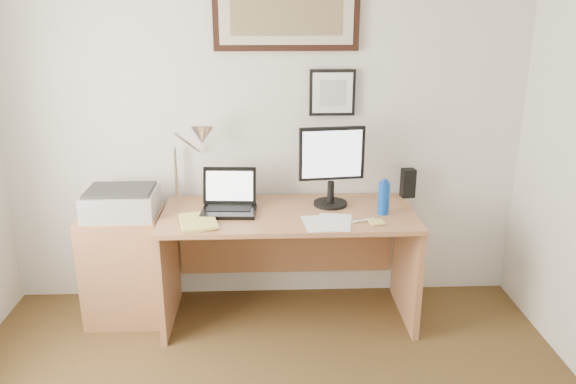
{
  "coord_description": "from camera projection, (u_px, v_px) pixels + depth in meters",
  "views": [
    {
      "loc": [
        0.01,
        -1.69,
        1.99
      ],
      "look_at": [
        0.14,
        1.43,
        0.95
      ],
      "focal_mm": 35.0,
      "sensor_mm": 36.0,
      "label": 1
    }
  ],
  "objects": [
    {
      "name": "sticky_pad",
      "position": [
        377.0,
        222.0,
        3.36
      ],
      "size": [
        0.1,
        0.1,
        0.01
      ],
      "primitive_type": "cube",
      "rotation": [
        0.0,
        0.0,
        0.2
      ],
      "color": "#D8D266",
      "rests_on": "desk"
    },
    {
      "name": "side_cabinet",
      "position": [
        125.0,
        267.0,
        3.67
      ],
      "size": [
        0.5,
        0.4,
        0.73
      ],
      "primitive_type": "cube",
      "color": "#9D6642",
      "rests_on": "floor"
    },
    {
      "name": "picture_large",
      "position": [
        286.0,
        12.0,
        3.49
      ],
      "size": [
        0.92,
        0.04,
        0.47
      ],
      "color": "black",
      "rests_on": "wall_back"
    },
    {
      "name": "picture_small",
      "position": [
        332.0,
        93.0,
        3.66
      ],
      "size": [
        0.3,
        0.03,
        0.3
      ],
      "color": "black",
      "rests_on": "wall_back"
    },
    {
      "name": "marker_pen",
      "position": [
        364.0,
        220.0,
        3.39
      ],
      "size": [
        0.14,
        0.06,
        0.02
      ],
      "primitive_type": "cylinder",
      "rotation": [
        0.0,
        1.57,
        0.35
      ],
      "color": "white",
      "rests_on": "desk"
    },
    {
      "name": "desk",
      "position": [
        288.0,
        241.0,
        3.7
      ],
      "size": [
        1.6,
        0.7,
        0.75
      ],
      "color": "#9D6642",
      "rests_on": "floor"
    },
    {
      "name": "speaker",
      "position": [
        408.0,
        183.0,
        3.8
      ],
      "size": [
        0.1,
        0.09,
        0.2
      ],
      "primitive_type": "cube",
      "rotation": [
        0.0,
        0.0,
        0.12
      ],
      "color": "black",
      "rests_on": "desk"
    },
    {
      "name": "bottle_cap",
      "position": [
        385.0,
        181.0,
        3.45
      ],
      "size": [
        0.04,
        0.04,
        0.02
      ],
      "primitive_type": "cylinder",
      "color": "#0C42A7",
      "rests_on": "water_bottle"
    },
    {
      "name": "laptop",
      "position": [
        229.0,
        202.0,
        3.55
      ],
      "size": [
        0.35,
        0.31,
        0.26
      ],
      "color": "black",
      "rests_on": "desk"
    },
    {
      "name": "paper_sheet_a",
      "position": [
        320.0,
        223.0,
        3.36
      ],
      "size": [
        0.21,
        0.29,
        0.0
      ],
      "primitive_type": "cube",
      "rotation": [
        0.0,
        0.0,
        0.1
      ],
      "color": "white",
      "rests_on": "desk"
    },
    {
      "name": "book",
      "position": [
        180.0,
        224.0,
        3.33
      ],
      "size": [
        0.27,
        0.33,
        0.02
      ],
      "primitive_type": "imported",
      "rotation": [
        0.0,
        0.0,
        0.23
      ],
      "color": "#DAD367",
      "rests_on": "desk"
    },
    {
      "name": "printer",
      "position": [
        121.0,
        202.0,
        3.52
      ],
      "size": [
        0.44,
        0.34,
        0.18
      ],
      "color": "#A6A6A9",
      "rests_on": "side_cabinet"
    },
    {
      "name": "paper_sheet_b",
      "position": [
        334.0,
        222.0,
        3.37
      ],
      "size": [
        0.25,
        0.32,
        0.0
      ],
      "primitive_type": "cube",
      "rotation": [
        0.0,
        0.0,
        -0.19
      ],
      "color": "white",
      "rests_on": "desk"
    },
    {
      "name": "lcd_monitor",
      "position": [
        332.0,
        163.0,
        3.57
      ],
      "size": [
        0.42,
        0.22,
        0.52
      ],
      "color": "black",
      "rests_on": "desk"
    },
    {
      "name": "desk_lamp",
      "position": [
        200.0,
        139.0,
        3.56
      ],
      "size": [
        0.29,
        0.27,
        0.53
      ],
      "color": "silver",
      "rests_on": "desk"
    },
    {
      "name": "wall_back",
      "position": [
        264.0,
        123.0,
        3.73
      ],
      "size": [
        3.5,
        0.02,
        2.5
      ],
      "primitive_type": "cube",
      "color": "silver",
      "rests_on": "ground"
    },
    {
      "name": "water_bottle",
      "position": [
        384.0,
        198.0,
        3.48
      ],
      "size": [
        0.07,
        0.07,
        0.21
      ],
      "primitive_type": "cylinder",
      "color": "#0C42A7",
      "rests_on": "desk"
    }
  ]
}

